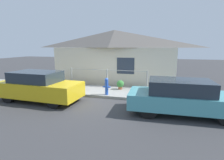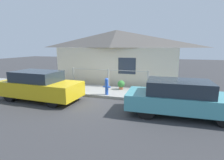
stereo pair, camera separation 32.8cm
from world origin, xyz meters
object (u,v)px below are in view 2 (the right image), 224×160
(car_left, at_px, (40,86))
(potted_plant_near_hydrant, at_px, (121,84))
(car_right, at_px, (181,98))
(fire_hydrant, at_px, (107,86))

(car_left, bearing_deg, potted_plant_near_hydrant, 41.44)
(car_right, bearing_deg, fire_hydrant, 155.58)
(car_left, relative_size, fire_hydrant, 4.64)
(car_left, distance_m, fire_hydrant, 3.24)
(car_left, xyz_separation_m, fire_hydrant, (2.91, 1.43, -0.12))
(car_right, xyz_separation_m, fire_hydrant, (-3.44, 1.43, -0.10))
(fire_hydrant, xyz_separation_m, potted_plant_near_hydrant, (0.42, 1.30, -0.16))
(potted_plant_near_hydrant, bearing_deg, car_left, -140.65)
(car_left, bearing_deg, car_right, 2.07)
(car_right, xyz_separation_m, potted_plant_near_hydrant, (-3.02, 2.73, -0.26))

